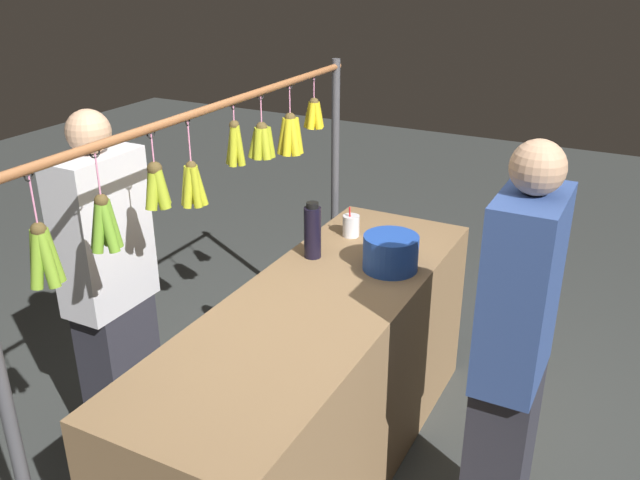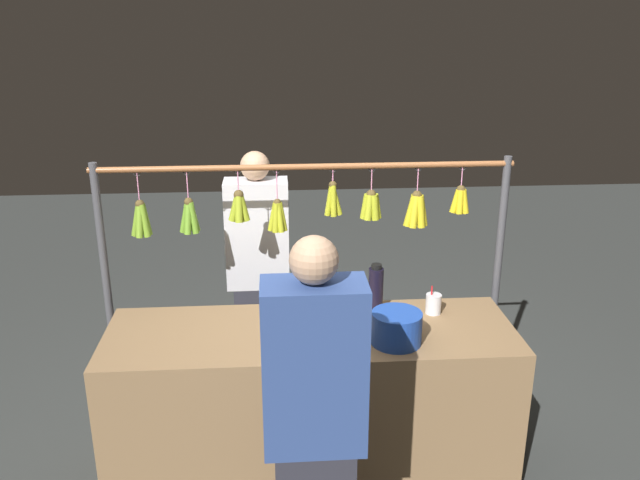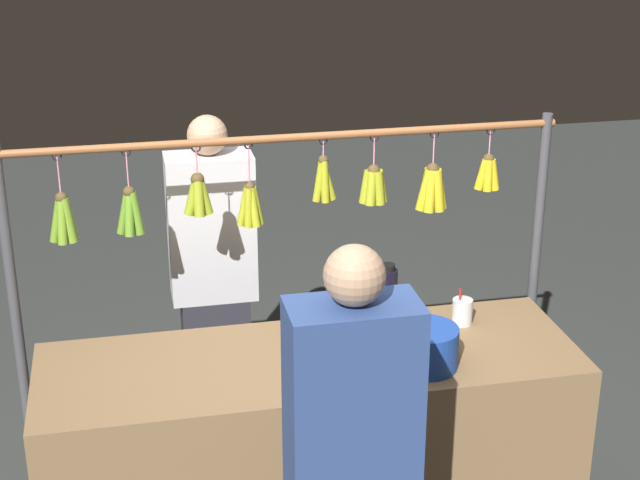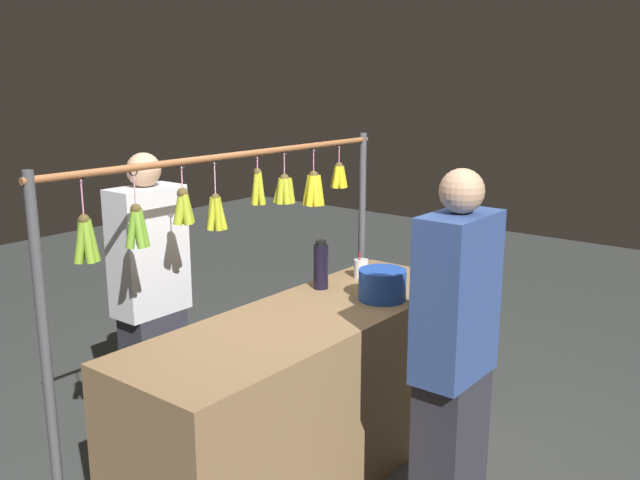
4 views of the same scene
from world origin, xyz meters
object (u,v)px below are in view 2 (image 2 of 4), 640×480
(drink_cup, at_px, (433,304))
(water_bottle, at_px, (376,289))
(vendor_person, at_px, (259,280))
(customer_person, at_px, (315,437))
(blue_bucket, at_px, (396,328))

(drink_cup, bearing_deg, water_bottle, -10.02)
(vendor_person, bearing_deg, drink_cup, 143.44)
(drink_cup, bearing_deg, vendor_person, -36.56)
(vendor_person, height_order, customer_person, customer_person)
(customer_person, bearing_deg, drink_cup, -126.12)
(drink_cup, bearing_deg, customer_person, 53.88)
(water_bottle, relative_size, vendor_person, 0.17)
(blue_bucket, relative_size, vendor_person, 0.15)
(water_bottle, relative_size, customer_person, 0.16)
(blue_bucket, relative_size, customer_person, 0.15)
(blue_bucket, xyz_separation_m, drink_cup, (-0.26, -0.31, -0.03))
(vendor_person, bearing_deg, water_bottle, 134.70)
(water_bottle, distance_m, customer_person, 1.09)
(water_bottle, distance_m, blue_bucket, 0.37)
(water_bottle, height_order, customer_person, customer_person)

